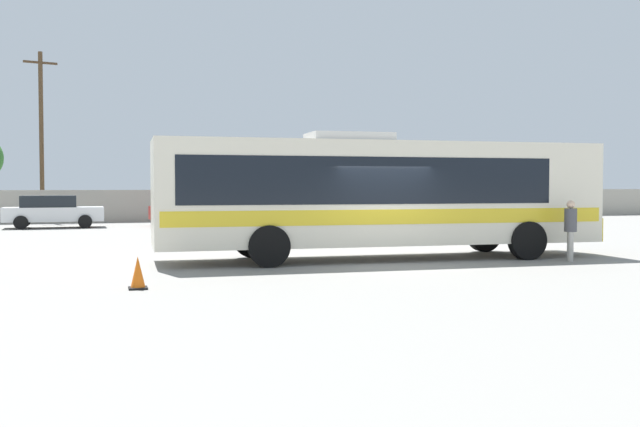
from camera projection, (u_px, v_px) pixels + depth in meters
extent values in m
plane|color=gray|center=(286.00, 237.00, 27.99)|extent=(300.00, 300.00, 0.00)
cube|color=#9E998C|center=(227.00, 205.00, 40.93)|extent=(80.00, 0.30, 1.77)
cube|color=silver|center=(381.00, 193.00, 19.56)|extent=(12.26, 2.99, 2.74)
cube|color=black|center=(360.00, 181.00, 19.39)|extent=(10.07, 2.94, 1.20)
cube|color=yellow|center=(381.00, 215.00, 19.58)|extent=(12.02, 3.00, 0.38)
cube|color=#19212D|center=(576.00, 176.00, 21.12)|extent=(0.12, 2.29, 1.42)
cube|color=yellow|center=(575.00, 227.00, 21.18)|extent=(0.15, 2.50, 0.66)
cube|color=#B2B2B2|center=(349.00, 138.00, 19.26)|extent=(2.25, 1.48, 0.24)
cylinder|color=black|center=(484.00, 235.00, 21.77)|extent=(1.05, 0.34, 1.04)
cylinder|color=black|center=(527.00, 241.00, 19.41)|extent=(1.05, 0.34, 1.04)
cylinder|color=black|center=(252.00, 239.00, 19.92)|extent=(1.05, 0.34, 1.04)
cylinder|color=black|center=(269.00, 246.00, 17.56)|extent=(1.05, 0.34, 1.04)
cylinder|color=#B7B2A8|center=(570.00, 246.00, 19.11)|extent=(0.15, 0.15, 0.78)
cylinder|color=#B7B2A8|center=(571.00, 247.00, 18.97)|extent=(0.15, 0.15, 0.78)
cylinder|color=#4C4C51|center=(571.00, 220.00, 19.01)|extent=(0.44, 0.44, 0.62)
sphere|color=beige|center=(571.00, 204.00, 18.99)|extent=(0.21, 0.21, 0.21)
cube|color=silver|center=(54.00, 214.00, 34.02)|extent=(4.56, 1.93, 0.67)
cube|color=black|center=(49.00, 201.00, 33.93)|extent=(2.53, 1.73, 0.55)
cylinder|color=black|center=(85.00, 220.00, 35.32)|extent=(0.65, 0.24, 0.64)
cylinder|color=black|center=(85.00, 222.00, 33.65)|extent=(0.65, 0.24, 0.64)
cylinder|color=black|center=(24.00, 221.00, 34.42)|extent=(0.65, 0.24, 0.64)
cylinder|color=black|center=(21.00, 223.00, 32.75)|extent=(0.65, 0.24, 0.64)
cube|color=red|center=(193.00, 213.00, 35.92)|extent=(4.28, 2.15, 0.66)
cube|color=black|center=(189.00, 201.00, 35.82)|extent=(2.41, 1.84, 0.54)
cylinder|color=black|center=(214.00, 218.00, 37.23)|extent=(0.66, 0.27, 0.64)
cylinder|color=black|center=(222.00, 220.00, 35.59)|extent=(0.66, 0.27, 0.64)
cylinder|color=black|center=(164.00, 219.00, 36.27)|extent=(0.66, 0.27, 0.64)
cylinder|color=black|center=(171.00, 221.00, 34.63)|extent=(0.66, 0.27, 0.64)
cube|color=maroon|center=(305.00, 212.00, 37.84)|extent=(4.27, 2.18, 0.63)
cube|color=black|center=(308.00, 201.00, 37.86)|extent=(2.41, 1.86, 0.52)
cylinder|color=black|center=(283.00, 219.00, 36.73)|extent=(0.66, 0.28, 0.64)
cylinder|color=black|center=(278.00, 217.00, 38.46)|extent=(0.66, 0.28, 0.64)
cylinder|color=black|center=(332.00, 218.00, 37.25)|extent=(0.66, 0.28, 0.64)
cylinder|color=black|center=(325.00, 217.00, 38.97)|extent=(0.66, 0.28, 0.64)
cube|color=slate|center=(397.00, 210.00, 39.67)|extent=(4.26, 1.89, 0.63)
cube|color=black|center=(401.00, 200.00, 39.70)|extent=(2.36, 1.71, 0.52)
cylinder|color=black|center=(381.00, 217.00, 38.47)|extent=(0.64, 0.23, 0.64)
cylinder|color=black|center=(370.00, 216.00, 40.17)|extent=(0.64, 0.23, 0.64)
cylinder|color=black|center=(426.00, 216.00, 39.19)|extent=(0.64, 0.23, 0.64)
cylinder|color=black|center=(413.00, 215.00, 40.88)|extent=(0.64, 0.23, 0.64)
cylinder|color=#4C3823|center=(41.00, 137.00, 39.90)|extent=(0.24, 0.24, 9.44)
cube|color=#473321|center=(40.00, 63.00, 39.73)|extent=(1.78, 0.52, 0.12)
cube|color=black|center=(138.00, 288.00, 13.89)|extent=(0.36, 0.36, 0.04)
cone|color=orange|center=(138.00, 272.00, 13.87)|extent=(0.28, 0.28, 0.60)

